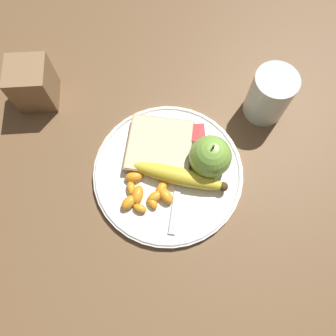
{
  "coord_description": "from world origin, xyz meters",
  "views": [
    {
      "loc": [
        -0.01,
        -0.21,
        0.6
      ],
      "look_at": [
        0.0,
        0.0,
        0.03
      ],
      "focal_mm": 35.0,
      "sensor_mm": 36.0,
      "label": 1
    }
  ],
  "objects": [
    {
      "name": "orange_segment_4",
      "position": [
        -0.07,
        -0.03,
        0.02
      ],
      "size": [
        0.02,
        0.03,
        0.01
      ],
      "color": "orange",
      "rests_on": "plate"
    },
    {
      "name": "juice_glass",
      "position": [
        0.2,
        0.13,
        0.05
      ],
      "size": [
        0.08,
        0.08,
        0.1
      ],
      "color": "silver",
      "rests_on": "ground_plane"
    },
    {
      "name": "orange_segment_9",
      "position": [
        -0.01,
        -0.03,
        0.02
      ],
      "size": [
        0.03,
        0.03,
        0.02
      ],
      "color": "orange",
      "rests_on": "plate"
    },
    {
      "name": "orange_segment_8",
      "position": [
        -0.02,
        -0.0,
        0.02
      ],
      "size": [
        0.04,
        0.04,
        0.02
      ],
      "color": "orange",
      "rests_on": "plate"
    },
    {
      "name": "orange_segment_0",
      "position": [
        -0.06,
        -0.04,
        0.02
      ],
      "size": [
        0.03,
        0.04,
        0.02
      ],
      "color": "orange",
      "rests_on": "plate"
    },
    {
      "name": "orange_segment_5",
      "position": [
        -0.06,
        -0.07,
        0.02
      ],
      "size": [
        0.03,
        0.03,
        0.01
      ],
      "color": "orange",
      "rests_on": "plate"
    },
    {
      "name": "bread_slice",
      "position": [
        -0.01,
        0.05,
        0.02
      ],
      "size": [
        0.14,
        0.14,
        0.02
      ],
      "color": "tan",
      "rests_on": "plate"
    },
    {
      "name": "orange_segment_7",
      "position": [
        -0.03,
        -0.05,
        0.02
      ],
      "size": [
        0.04,
        0.03,
        0.02
      ],
      "color": "orange",
      "rests_on": "plate"
    },
    {
      "name": "condiment_caddy",
      "position": [
        -0.26,
        0.19,
        0.05
      ],
      "size": [
        0.08,
        0.08,
        0.09
      ],
      "color": "#93704C",
      "rests_on": "ground_plane"
    },
    {
      "name": "plate",
      "position": [
        0.0,
        0.0,
        0.01
      ],
      "size": [
        0.28,
        0.28,
        0.01
      ],
      "color": "white",
      "rests_on": "ground_plane"
    },
    {
      "name": "apple",
      "position": [
        0.08,
        0.01,
        0.05
      ],
      "size": [
        0.08,
        0.08,
        0.09
      ],
      "color": "#84BC47",
      "rests_on": "plate"
    },
    {
      "name": "jam_packet",
      "position": [
        0.05,
        0.07,
        0.02
      ],
      "size": [
        0.05,
        0.04,
        0.02
      ],
      "color": "silver",
      "rests_on": "plate"
    },
    {
      "name": "orange_segment_6",
      "position": [
        -0.07,
        -0.06,
        0.02
      ],
      "size": [
        0.04,
        0.04,
        0.02
      ],
      "color": "orange",
      "rests_on": "plate"
    },
    {
      "name": "ground_plane",
      "position": [
        0.0,
        0.0,
        0.0
      ],
      "size": [
        3.0,
        3.0,
        0.0
      ],
      "primitive_type": "plane",
      "color": "brown"
    },
    {
      "name": "fork",
      "position": [
        0.02,
        -0.02,
        0.01
      ],
      "size": [
        0.05,
        0.17,
        0.0
      ],
      "rotation": [
        0.0,
        0.0,
        13.93
      ],
      "color": "silver",
      "rests_on": "plate"
    },
    {
      "name": "banana",
      "position": [
        0.02,
        -0.02,
        0.03
      ],
      "size": [
        0.18,
        0.09,
        0.03
      ],
      "color": "yellow",
      "rests_on": "plate"
    },
    {
      "name": "orange_segment_3",
      "position": [
        -0.03,
        -0.06,
        0.02
      ],
      "size": [
        0.03,
        0.03,
        0.01
      ],
      "color": "orange",
      "rests_on": "plate"
    },
    {
      "name": "orange_segment_2",
      "position": [
        -0.01,
        -0.05,
        0.02
      ],
      "size": [
        0.04,
        0.04,
        0.02
      ],
      "color": "orange",
      "rests_on": "plate"
    },
    {
      "name": "orange_segment_1",
      "position": [
        -0.06,
        -0.01,
        0.02
      ],
      "size": [
        0.03,
        0.02,
        0.02
      ],
      "color": "orange",
      "rests_on": "plate"
    }
  ]
}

